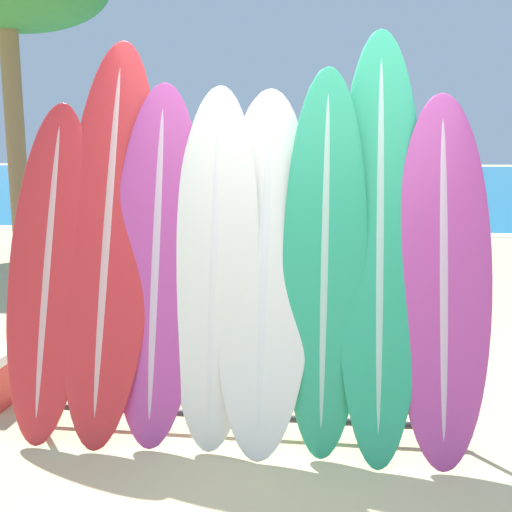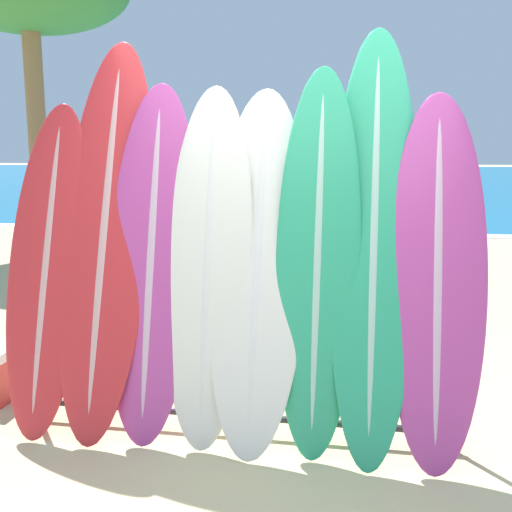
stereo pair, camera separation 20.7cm
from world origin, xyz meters
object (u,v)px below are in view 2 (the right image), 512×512
at_px(surfboard_slot_5, 318,259).
at_px(surfboard_slot_1, 106,235).
at_px(surfboard_slot_7, 437,277).
at_px(person_far_right, 241,219).
at_px(surfboard_slot_0, 48,266).
at_px(person_far_left, 250,193).
at_px(surfboard_slot_6, 374,238).
at_px(surfboard_slot_4, 258,267).
at_px(person_mid_beach, 427,199).
at_px(person_near_water, 354,207).
at_px(surfboard_slot_2, 152,261).
at_px(surfboard_slot_3, 208,265).
at_px(surfboard_rack, 233,354).

bearing_deg(surfboard_slot_5, surfboard_slot_1, 177.83).
xyz_separation_m(surfboard_slot_7, person_far_right, (-1.93, 4.08, -0.16)).
distance_m(surfboard_slot_0, person_far_left, 8.15).
distance_m(surfboard_slot_1, surfboard_slot_6, 1.63).
xyz_separation_m(surfboard_slot_4, surfboard_slot_5, (0.35, -0.01, 0.06)).
relative_size(surfboard_slot_7, person_mid_beach, 1.18).
height_order(surfboard_slot_4, person_near_water, surfboard_slot_4).
height_order(surfboard_slot_2, person_far_left, surfboard_slot_2).
relative_size(surfboard_slot_3, surfboard_slot_7, 1.02).
relative_size(surfboard_slot_3, person_near_water, 1.23).
relative_size(surfboard_slot_1, surfboard_slot_4, 1.15).
bearing_deg(surfboard_slot_5, surfboard_slot_0, -179.58).
distance_m(surfboard_rack, person_near_water, 5.39).
distance_m(surfboard_rack, surfboard_slot_2, 0.75).
relative_size(surfboard_slot_5, person_far_right, 1.39).
height_order(surfboard_slot_1, person_far_right, surfboard_slot_1).
bearing_deg(surfboard_slot_7, person_near_water, 95.64).
xyz_separation_m(surfboard_slot_7, person_near_water, (-0.53, 5.34, -0.10)).
bearing_deg(surfboard_slot_6, person_far_right, 111.52).
height_order(surfboard_slot_1, person_near_water, surfboard_slot_1).
bearing_deg(surfboard_slot_6, surfboard_slot_5, -168.21).
distance_m(surfboard_slot_2, surfboard_slot_5, 1.01).
distance_m(surfboard_rack, surfboard_slot_4, 0.56).
xyz_separation_m(surfboard_slot_0, person_mid_beach, (3.00, 6.75, -0.06)).
height_order(surfboard_slot_1, surfboard_slot_7, surfboard_slot_1).
bearing_deg(surfboard_slot_2, person_near_water, 77.86).
xyz_separation_m(surfboard_slot_6, person_mid_beach, (1.00, 6.67, -0.28)).
bearing_deg(surfboard_slot_1, person_mid_beach, 68.50).
bearing_deg(surfboard_slot_7, surfboard_slot_2, 179.63).
xyz_separation_m(surfboard_slot_2, person_far_right, (-0.26, 4.07, -0.20)).
bearing_deg(surfboard_slot_2, surfboard_slot_7, -0.37).
height_order(surfboard_rack, person_far_left, person_far_left).
xyz_separation_m(surfboard_slot_1, person_far_right, (0.05, 4.02, -0.35)).
xyz_separation_m(surfboard_slot_5, surfboard_slot_7, (0.67, -0.01, -0.08)).
bearing_deg(person_mid_beach, surfboard_slot_0, -3.76).
xyz_separation_m(surfboard_slot_3, surfboard_slot_6, (0.96, 0.08, 0.18)).
distance_m(surfboard_slot_0, surfboard_slot_4, 1.33).
bearing_deg(surfboard_slot_6, surfboard_slot_1, -179.45).
xyz_separation_m(surfboard_slot_2, surfboard_slot_7, (1.67, -0.01, -0.04)).
bearing_deg(surfboard_slot_2, surfboard_rack, -0.70).
distance_m(surfboard_slot_1, person_far_right, 4.04).
bearing_deg(surfboard_slot_2, person_mid_beach, 70.98).
height_order(surfboard_slot_2, surfboard_slot_4, surfboard_slot_2).
height_order(surfboard_slot_4, person_far_right, surfboard_slot_4).
bearing_deg(surfboard_slot_1, person_far_left, 94.10).
bearing_deg(person_far_right, person_far_left, 48.07).
height_order(surfboard_slot_1, surfboard_slot_3, surfboard_slot_1).
bearing_deg(surfboard_slot_0, surfboard_slot_6, 2.24).
height_order(surfboard_slot_4, person_far_left, surfboard_slot_4).
xyz_separation_m(surfboard_slot_4, surfboard_slot_7, (1.02, -0.02, -0.02)).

